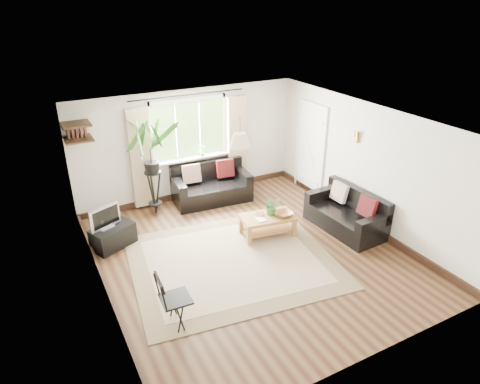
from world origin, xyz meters
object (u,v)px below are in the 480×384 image
palm_stand (152,168)px  folding_chair (176,300)px  coffee_table (267,225)px  tv_stand (113,236)px  sofa_right (346,212)px  sofa_back (211,184)px

palm_stand → folding_chair: bearing=-103.0°
coffee_table → tv_stand: coffee_table is taller
sofa_right → folding_chair: (-3.80, -0.96, 0.05)m
tv_stand → folding_chair: folding_chair is taller
sofa_back → folding_chair: 3.90m
sofa_right → tv_stand: bearing=-112.8°
palm_stand → coffee_table: bearing=-49.7°
coffee_table → folding_chair: size_ratio=1.19×
sofa_right → coffee_table: sofa_right is taller
tv_stand → folding_chair: size_ratio=0.89×
sofa_right → palm_stand: bearing=-131.2°
sofa_right → palm_stand: palm_stand is taller
sofa_right → palm_stand: 3.91m
sofa_back → sofa_right: (1.76, -2.35, -0.02)m
palm_stand → folding_chair: (-0.77, -3.34, -0.58)m
sofa_back → folding_chair: bearing=-116.5°
sofa_back → coffee_table: size_ratio=1.65×
coffee_table → palm_stand: (-1.59, 1.87, 0.80)m
sofa_back → coffee_table: 1.88m
sofa_back → palm_stand: bearing=-176.0°
coffee_table → folding_chair: bearing=-148.1°
sofa_back → tv_stand: sofa_back is taller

